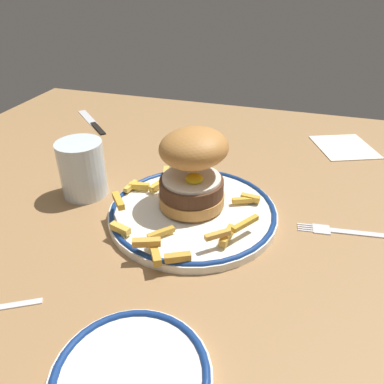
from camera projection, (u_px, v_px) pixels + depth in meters
ground_plane at (172, 223)px, 59.56cm from camera, size 112.68×104.32×4.00cm
dinner_plate at (192, 213)px, 56.85cm from camera, size 25.44×25.44×1.60cm
burger at (193, 167)px, 55.17cm from camera, size 11.93×11.90×11.95cm
fries_pile at (175, 214)px, 53.97cm from camera, size 22.02×23.85×2.80cm
water_glass at (83, 173)px, 61.30cm from camera, size 7.36×7.36×9.21cm
side_plate at (131, 377)px, 34.59cm from camera, size 15.07×15.07×1.60cm
fork at (346, 231)px, 54.15cm from camera, size 14.46×2.98×0.36cm
knife at (93, 123)px, 89.67cm from camera, size 14.04×13.53×0.70cm
napkin at (344, 147)px, 78.58cm from camera, size 14.69×15.37×0.40cm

